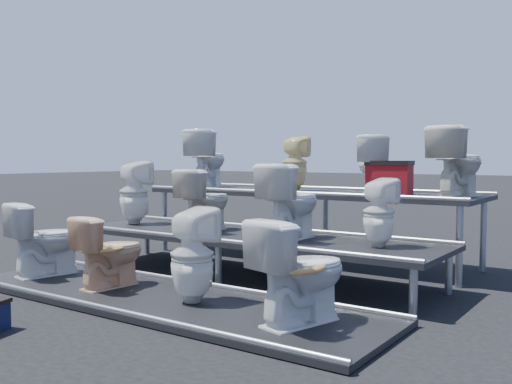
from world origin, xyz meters
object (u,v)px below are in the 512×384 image
Objects in this scene: toilet_7 at (379,213)px; toilet_9 at (295,163)px; toilet_5 at (205,200)px; toilet_6 at (291,201)px; toilet_4 at (134,192)px; toilet_2 at (192,255)px; toilet_11 at (458,162)px; red_crate at (390,180)px; toilet_3 at (300,271)px; toilet_1 at (110,251)px; toilet_10 at (372,165)px; toilet_0 at (47,239)px; toilet_8 at (207,159)px.

toilet_7 is 2.16m from toilet_9.
toilet_5 is 0.91× the size of toilet_6.
toilet_6 is at bearing -172.33° from toilet_4.
toilet_2 is at bearing 82.40° from toilet_6.
toilet_9 is 2.00m from toilet_11.
toilet_4 is at bearing -165.76° from red_crate.
toilet_2 reaches higher than toilet_3.
toilet_5 is (-1.99, 1.30, 0.36)m from toilet_3.
toilet_1 is 1.01× the size of toilet_10.
toilet_11 is (2.39, 1.30, 0.43)m from toilet_5.
toilet_6 reaches higher than toilet_1.
toilet_0 is at bearing 59.15° from toilet_9.
toilet_8 reaches higher than toilet_10.
toilet_5 is 0.86× the size of toilet_8.
toilet_10 is (1.42, 1.30, 0.39)m from toilet_5.
toilet_7 is (2.13, 1.30, 0.38)m from toilet_1.
toilet_10 reaches higher than toilet_7.
toilet_3 is 3.15m from toilet_9.
toilet_9 is (0.46, 2.60, 0.81)m from toilet_1.
toilet_10 reaches higher than toilet_2.
toilet_0 is at bearing 46.13° from toilet_11.
toilet_2 is at bearing -175.15° from toilet_1.
red_crate is at bearing 158.19° from toilet_8.
toilet_1 is at bearing -133.95° from red_crate.
toilet_0 reaches higher than toilet_1.
toilet_0 is 1.00× the size of toilet_6.
toilet_11 is at bearing -2.53° from red_crate.
toilet_3 is 2.60m from red_crate.
toilet_6 reaches higher than toilet_0.
toilet_5 is 2.05m from toilet_7.
toilet_6 is (-0.87, 1.30, 0.39)m from toilet_3.
toilet_2 is at bearing 124.86° from toilet_5.
toilet_2 is at bearing 62.30° from toilet_7.
toilet_0 is 3.66m from toilet_10.
toilet_4 is (-3.12, 1.30, 0.40)m from toilet_3.
toilet_8 is 3.43m from toilet_11.
toilet_3 is 4.08m from toilet_8.
toilet_2 is 1.36m from toilet_6.
toilet_1 is at bearing 90.50° from toilet_8.
toilet_3 is 1.61m from toilet_6.
toilet_2 is 2.68m from red_crate.
toilet_1 is 1.07× the size of toilet_7.
toilet_7 is 0.94× the size of toilet_10.
toilet_9 reaches higher than toilet_1.
toilet_4 is at bearing -0.13° from toilet_6.
toilet_1 is 2.52m from toilet_7.
toilet_10 reaches higher than toilet_3.
toilet_11 is at bearing -152.02° from toilet_4.
toilet_9 is 1.30m from red_crate.
toilet_9 reaches higher than toilet_5.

